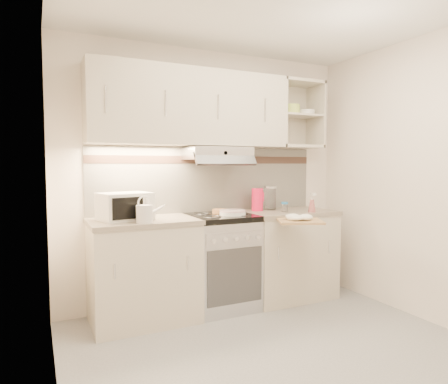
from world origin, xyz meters
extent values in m
plane|color=#99999C|center=(0.00, 0.00, 0.00)|extent=(3.00, 3.00, 0.00)
cube|color=#F0E1D1|center=(0.00, 1.40, 1.25)|extent=(3.00, 0.04, 2.50)
cube|color=#F0E1D1|center=(-1.50, 0.00, 1.25)|extent=(0.04, 2.80, 2.50)
cube|color=#F0E1D1|center=(1.50, 0.00, 1.25)|extent=(0.04, 2.80, 2.50)
cube|color=silver|center=(0.00, 1.39, 1.22)|extent=(2.40, 0.02, 0.64)
cube|color=#3D2921|center=(0.00, 1.38, 1.42)|extent=(2.40, 0.01, 0.08)
cube|color=beige|center=(-0.25, 1.23, 1.90)|extent=(1.90, 0.34, 0.70)
cube|color=beige|center=(0.95, 1.23, 1.90)|extent=(0.50, 0.34, 0.70)
cylinder|color=#BBD451|center=(0.87, 1.23, 1.95)|extent=(0.19, 0.19, 0.10)
cylinder|color=white|center=(1.07, 1.23, 1.93)|extent=(0.18, 0.18, 0.06)
cube|color=#B7B7BC|center=(0.00, 1.20, 1.48)|extent=(0.60, 0.40, 0.12)
cube|color=beige|center=(-0.75, 1.10, 0.43)|extent=(0.90, 0.60, 0.86)
cube|color=gray|center=(-0.75, 1.10, 0.88)|extent=(0.92, 0.62, 0.04)
cube|color=beige|center=(0.75, 1.10, 0.43)|extent=(0.90, 0.60, 0.86)
cube|color=gray|center=(0.75, 1.10, 0.88)|extent=(0.92, 0.62, 0.04)
cube|color=#B7B7BC|center=(0.00, 1.10, 0.42)|extent=(0.60, 0.58, 0.85)
cube|color=black|center=(0.00, 1.10, 0.88)|extent=(0.60, 0.60, 0.05)
cube|color=silver|center=(-0.90, 1.12, 1.02)|extent=(0.47, 0.39, 0.23)
cube|color=black|center=(-0.90, 0.97, 1.02)|extent=(0.27, 0.08, 0.18)
cylinder|color=silver|center=(-0.79, 0.88, 0.97)|extent=(0.13, 0.13, 0.14)
cone|color=silver|center=(-0.69, 0.90, 0.99)|extent=(0.19, 0.07, 0.11)
torus|color=silver|center=(-0.79, 0.88, 1.06)|extent=(0.12, 0.03, 0.12)
cylinder|color=white|center=(0.08, 1.03, 0.91)|extent=(0.25, 0.25, 0.01)
cylinder|color=white|center=(0.08, 1.03, 0.92)|extent=(0.25, 0.25, 0.01)
cylinder|color=white|center=(0.08, 1.03, 0.94)|extent=(0.25, 0.25, 0.01)
cube|color=silver|center=(0.08, 1.03, 0.95)|extent=(0.15, 0.08, 0.01)
cylinder|color=#AD734E|center=(0.04, 1.20, 0.92)|extent=(0.16, 0.16, 0.04)
cylinder|color=#EC1544|center=(0.46, 1.22, 1.02)|extent=(0.12, 0.12, 0.23)
cube|color=#EC1544|center=(0.52, 1.20, 1.05)|extent=(0.02, 0.03, 0.10)
cylinder|color=white|center=(0.64, 1.25, 1.01)|extent=(0.12, 0.12, 0.22)
cylinder|color=#B7B7BC|center=(0.64, 1.25, 1.13)|extent=(0.13, 0.13, 0.02)
cylinder|color=white|center=(0.67, 1.02, 0.94)|extent=(0.06, 0.06, 0.08)
cylinder|color=#2267AA|center=(0.67, 1.02, 0.99)|extent=(0.07, 0.07, 0.02)
cone|color=pink|center=(0.90, 0.88, 0.96)|extent=(0.08, 0.08, 0.13)
cube|color=tan|center=(0.54, 0.59, 0.87)|extent=(0.49, 0.47, 0.02)
camera|label=1|loc=(-1.59, -2.30, 1.38)|focal=32.00mm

